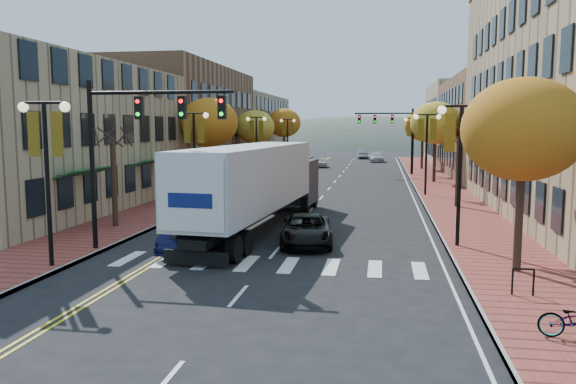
% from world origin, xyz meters
% --- Properties ---
extents(ground, '(200.00, 200.00, 0.00)m').
position_xyz_m(ground, '(0.00, 0.00, 0.00)').
color(ground, black).
rests_on(ground, ground).
extents(sidewalk_left, '(4.00, 85.00, 0.15)m').
position_xyz_m(sidewalk_left, '(-9.00, 32.50, 0.07)').
color(sidewalk_left, brown).
rests_on(sidewalk_left, ground).
extents(sidewalk_right, '(4.00, 85.00, 0.15)m').
position_xyz_m(sidewalk_right, '(9.00, 32.50, 0.07)').
color(sidewalk_right, brown).
rests_on(sidewalk_right, ground).
extents(building_left_near, '(12.00, 22.00, 9.00)m').
position_xyz_m(building_left_near, '(-17.00, 13.00, 4.50)').
color(building_left_near, '#9E8966').
rests_on(building_left_near, ground).
extents(building_left_mid, '(12.00, 24.00, 11.00)m').
position_xyz_m(building_left_mid, '(-17.00, 36.00, 5.50)').
color(building_left_mid, brown).
rests_on(building_left_mid, ground).
extents(building_left_far, '(12.00, 26.00, 9.50)m').
position_xyz_m(building_left_far, '(-17.00, 61.00, 4.75)').
color(building_left_far, '#9E8966').
rests_on(building_left_far, ground).
extents(building_right_mid, '(15.00, 24.00, 10.00)m').
position_xyz_m(building_right_mid, '(18.50, 42.00, 5.00)').
color(building_right_mid, brown).
rests_on(building_right_mid, ground).
extents(building_right_far, '(15.00, 20.00, 11.00)m').
position_xyz_m(building_right_far, '(18.50, 64.00, 5.50)').
color(building_right_far, '#9E8966').
rests_on(building_right_far, ground).
extents(tree_left_a, '(0.28, 0.28, 4.20)m').
position_xyz_m(tree_left_a, '(-9.00, 8.00, 2.25)').
color(tree_left_a, '#382619').
rests_on(tree_left_a, sidewalk_left).
extents(tree_left_b, '(4.48, 4.48, 7.21)m').
position_xyz_m(tree_left_b, '(-9.00, 24.00, 5.45)').
color(tree_left_b, '#382619').
rests_on(tree_left_b, sidewalk_left).
extents(tree_left_c, '(4.16, 4.16, 6.69)m').
position_xyz_m(tree_left_c, '(-9.00, 40.00, 5.05)').
color(tree_left_c, '#382619').
rests_on(tree_left_c, sidewalk_left).
extents(tree_left_d, '(4.61, 4.61, 7.42)m').
position_xyz_m(tree_left_d, '(-9.00, 58.00, 5.60)').
color(tree_left_d, '#382619').
rests_on(tree_left_d, sidewalk_left).
extents(tree_right_a, '(4.16, 4.16, 6.69)m').
position_xyz_m(tree_right_a, '(9.00, 2.00, 5.05)').
color(tree_right_a, '#382619').
rests_on(tree_right_a, sidewalk_right).
extents(tree_right_b, '(0.28, 0.28, 4.20)m').
position_xyz_m(tree_right_b, '(9.00, 18.00, 2.25)').
color(tree_right_b, '#382619').
rests_on(tree_right_b, sidewalk_right).
extents(tree_right_c, '(4.48, 4.48, 7.21)m').
position_xyz_m(tree_right_c, '(9.00, 34.00, 5.45)').
color(tree_right_c, '#382619').
rests_on(tree_right_c, sidewalk_right).
extents(tree_right_d, '(4.35, 4.35, 7.00)m').
position_xyz_m(tree_right_d, '(9.00, 50.00, 5.29)').
color(tree_right_d, '#382619').
rests_on(tree_right_d, sidewalk_right).
extents(lamp_left_a, '(1.96, 0.36, 6.05)m').
position_xyz_m(lamp_left_a, '(-7.50, 0.00, 4.29)').
color(lamp_left_a, black).
rests_on(lamp_left_a, ground).
extents(lamp_left_b, '(1.96, 0.36, 6.05)m').
position_xyz_m(lamp_left_b, '(-7.50, 16.00, 4.29)').
color(lamp_left_b, black).
rests_on(lamp_left_b, ground).
extents(lamp_left_c, '(1.96, 0.36, 6.05)m').
position_xyz_m(lamp_left_c, '(-7.50, 34.00, 4.29)').
color(lamp_left_c, black).
rests_on(lamp_left_c, ground).
extents(lamp_left_d, '(1.96, 0.36, 6.05)m').
position_xyz_m(lamp_left_d, '(-7.50, 52.00, 4.29)').
color(lamp_left_d, black).
rests_on(lamp_left_d, ground).
extents(lamp_right_a, '(1.96, 0.36, 6.05)m').
position_xyz_m(lamp_right_a, '(7.50, 6.00, 4.29)').
color(lamp_right_a, black).
rests_on(lamp_right_a, ground).
extents(lamp_right_b, '(1.96, 0.36, 6.05)m').
position_xyz_m(lamp_right_b, '(7.50, 24.00, 4.29)').
color(lamp_right_b, black).
rests_on(lamp_right_b, ground).
extents(lamp_right_c, '(1.96, 0.36, 6.05)m').
position_xyz_m(lamp_right_c, '(7.50, 42.00, 4.29)').
color(lamp_right_c, black).
rests_on(lamp_right_c, ground).
extents(traffic_mast_near, '(6.10, 0.35, 7.00)m').
position_xyz_m(traffic_mast_near, '(-5.48, 3.00, 4.92)').
color(traffic_mast_near, black).
rests_on(traffic_mast_near, ground).
extents(traffic_mast_far, '(6.10, 0.34, 7.00)m').
position_xyz_m(traffic_mast_far, '(5.48, 42.00, 4.92)').
color(traffic_mast_far, black).
rests_on(traffic_mast_far, ground).
extents(semi_truck, '(4.07, 17.16, 4.25)m').
position_xyz_m(semi_truck, '(-1.75, 8.96, 2.48)').
color(semi_truck, black).
rests_on(semi_truck, ground).
extents(navy_sedan, '(2.24, 4.80, 1.52)m').
position_xyz_m(navy_sedan, '(-3.16, 3.80, 0.76)').
color(navy_sedan, black).
rests_on(navy_sedan, ground).
extents(black_suv, '(2.77, 4.97, 1.31)m').
position_xyz_m(black_suv, '(1.07, 5.80, 0.66)').
color(black_suv, black).
rests_on(black_suv, ground).
extents(car_far_white, '(1.88, 3.92, 1.29)m').
position_xyz_m(car_far_white, '(-3.25, 52.29, 0.65)').
color(car_far_white, silver).
rests_on(car_far_white, ground).
extents(car_far_silver, '(2.32, 5.07, 1.44)m').
position_xyz_m(car_far_silver, '(3.57, 64.11, 0.72)').
color(car_far_silver, '#B7B6BE').
rests_on(car_far_silver, ground).
extents(car_far_oncoming, '(2.00, 4.65, 1.49)m').
position_xyz_m(car_far_oncoming, '(1.30, 72.33, 0.74)').
color(car_far_oncoming, '#ACABB3').
rests_on(car_far_oncoming, ground).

